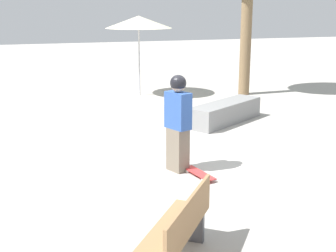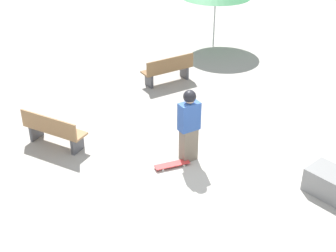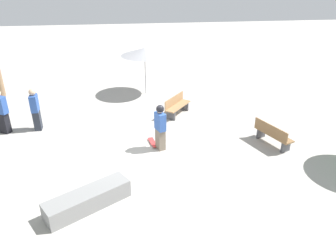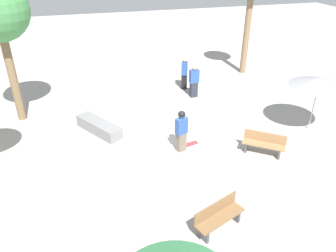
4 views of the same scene
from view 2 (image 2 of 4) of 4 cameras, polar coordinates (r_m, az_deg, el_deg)
name	(u,v)px [view 2 (image 2 of 4)]	position (r m, az deg, el deg)	size (l,w,h in m)	color
ground_plane	(201,175)	(10.19, 4.05, -6.02)	(60.00, 60.00, 0.00)	#ADA8A0
skater_main	(189,123)	(10.21, 2.57, 0.33)	(0.52, 0.41, 1.73)	#726656
skateboard	(172,164)	(10.40, 0.51, -4.70)	(0.82, 0.35, 0.07)	red
bench_near	(54,130)	(11.26, -13.79, -0.50)	(1.53, 1.33, 0.85)	#47474C
bench_far	(168,70)	(14.14, 0.00, 6.90)	(1.65, 1.00, 0.85)	#47474C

